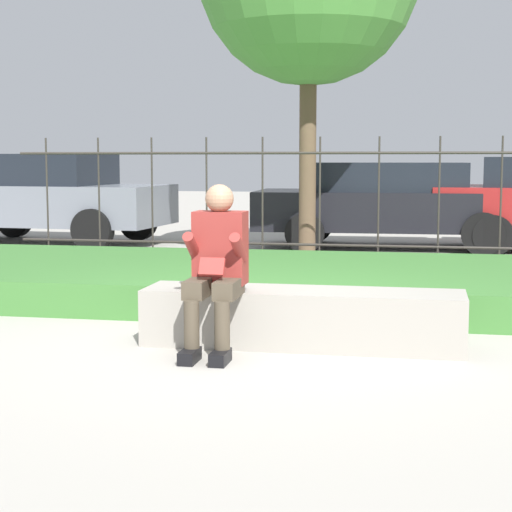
{
  "coord_description": "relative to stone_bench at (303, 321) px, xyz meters",
  "views": [
    {
      "loc": [
        1.26,
        -6.33,
        1.41
      ],
      "look_at": [
        -0.11,
        0.68,
        0.6
      ],
      "focal_mm": 60.0,
      "sensor_mm": 36.0,
      "label": 1
    }
  ],
  "objects": [
    {
      "name": "stone_bench",
      "position": [
        0.0,
        0.0,
        0.0
      ],
      "size": [
        2.42,
        0.56,
        0.43
      ],
      "color": "gray",
      "rests_on": "ground_plane"
    },
    {
      "name": "car_parked_center",
      "position": [
        0.44,
        7.39,
        0.53
      ],
      "size": [
        4.51,
        2.01,
        1.36
      ],
      "rotation": [
        0.0,
        0.0,
        0.03
      ],
      "color": "black",
      "rests_on": "ground_plane"
    },
    {
      "name": "iron_fence",
      "position": [
        -0.39,
        4.31,
        0.7
      ],
      "size": [
        8.02,
        0.03,
        1.69
      ],
      "color": "#332D28",
      "rests_on": "ground_plane"
    },
    {
      "name": "ground_plane",
      "position": [
        -0.39,
        0.0,
        -0.19
      ],
      "size": [
        60.0,
        60.0,
        0.0
      ],
      "primitive_type": "plane",
      "color": "#A8A399"
    },
    {
      "name": "car_parked_left",
      "position": [
        -5.29,
        7.04,
        0.6
      ],
      "size": [
        4.02,
        2.22,
        1.49
      ],
      "rotation": [
        0.0,
        0.0,
        -0.07
      ],
      "color": "slate",
      "rests_on": "ground_plane"
    },
    {
      "name": "grass_berm",
      "position": [
        -0.39,
        2.28,
        -0.03
      ],
      "size": [
        10.02,
        3.15,
        0.31
      ],
      "color": "#3D7533",
      "rests_on": "ground_plane"
    },
    {
      "name": "person_seated_reader",
      "position": [
        -0.59,
        -0.31,
        0.47
      ],
      "size": [
        0.42,
        0.73,
        1.23
      ],
      "color": "black",
      "rests_on": "ground_plane"
    }
  ]
}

